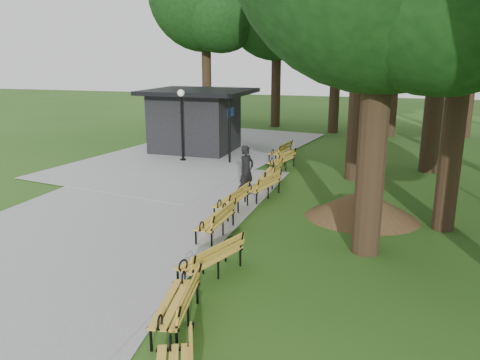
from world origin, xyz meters
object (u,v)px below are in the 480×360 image
(dirt_mound, at_px, (362,204))
(bench_5, at_px, (232,200))
(bench_2, at_px, (176,304))
(bench_9, at_px, (280,151))
(bench_4, at_px, (215,220))
(bench_8, at_px, (281,160))
(person, at_px, (246,171))
(bench_6, at_px, (263,186))
(lamp_post, at_px, (181,110))
(kiosk, at_px, (195,121))
(bench_7, at_px, (271,173))
(bench_3, at_px, (210,258))

(dirt_mound, relative_size, bench_5, 1.50)
(bench_2, distance_m, bench_9, 14.37)
(bench_2, height_order, bench_5, same)
(bench_4, relative_size, bench_5, 1.00)
(dirt_mound, distance_m, bench_9, 8.34)
(bench_8, bearing_deg, person, 7.55)
(person, height_order, bench_5, person)
(bench_2, bearing_deg, bench_6, 173.37)
(person, bearing_deg, bench_5, -150.85)
(bench_4, bearing_deg, person, -174.06)
(lamp_post, distance_m, bench_4, 9.85)
(person, distance_m, bench_8, 4.09)
(bench_2, distance_m, bench_8, 12.47)
(bench_4, distance_m, bench_9, 9.92)
(kiosk, bearing_deg, bench_2, -67.91)
(kiosk, bearing_deg, bench_7, -43.82)
(bench_8, bearing_deg, dirt_mound, 47.11)
(bench_7, bearing_deg, bench_5, -7.93)
(bench_5, relative_size, bench_9, 1.00)
(lamp_post, distance_m, bench_7, 5.94)
(bench_4, distance_m, bench_7, 5.66)
(bench_2, xyz_separation_m, bench_6, (-0.38, 8.24, 0.00))
(bench_8, xyz_separation_m, bench_9, (-0.44, 1.88, 0.00))
(bench_8, bearing_deg, bench_2, 16.29)
(bench_6, distance_m, bench_7, 1.84)
(dirt_mound, relative_size, bench_2, 1.50)
(lamp_post, bearing_deg, bench_4, -61.80)
(dirt_mound, relative_size, bench_6, 1.50)
(bench_5, relative_size, bench_6, 1.00)
(bench_3, xyz_separation_m, bench_9, (-0.95, 12.28, 0.00))
(lamp_post, height_order, bench_5, lamp_post)
(kiosk, xyz_separation_m, dirt_mound, (8.66, -8.31, -1.12))
(bench_6, height_order, bench_8, same)
(bench_6, bearing_deg, bench_8, -162.49)
(person, relative_size, lamp_post, 0.54)
(bench_4, distance_m, bench_6, 3.84)
(dirt_mound, bearing_deg, bench_3, -121.75)
(person, bearing_deg, dirt_mound, -82.34)
(dirt_mound, xyz_separation_m, bench_6, (-3.39, 1.21, -0.01))
(bench_5, distance_m, bench_9, 7.98)
(person, bearing_deg, lamp_post, 70.29)
(dirt_mound, height_order, bench_2, dirt_mound)
(bench_9, bearing_deg, bench_6, 15.02)
(bench_3, bearing_deg, bench_4, -142.99)
(bench_4, bearing_deg, dirt_mound, 127.18)
(bench_4, height_order, bench_8, same)
(kiosk, xyz_separation_m, bench_8, (5.07, -2.89, -1.13))
(bench_7, bearing_deg, bench_2, 1.24)
(bench_3, relative_size, bench_9, 1.00)
(dirt_mound, xyz_separation_m, bench_3, (-3.08, -4.97, -0.01))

